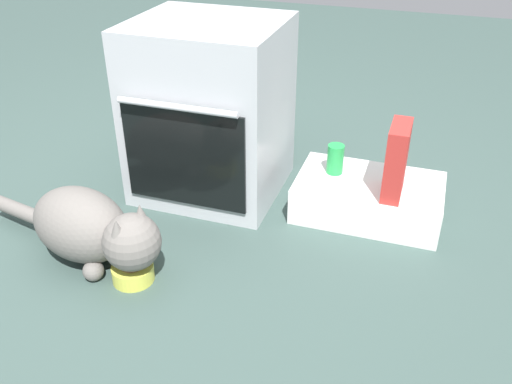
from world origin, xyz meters
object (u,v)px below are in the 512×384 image
at_px(pantry_cabinet, 368,197).
at_px(cat, 90,228).
at_px(cereal_box, 396,161).
at_px(food_bowl, 133,271).
at_px(soda_can, 335,159).
at_px(oven, 210,110).

distance_m(pantry_cabinet, cat, 1.06).
relative_size(cat, cereal_box, 2.88).
xyz_separation_m(pantry_cabinet, cat, (-0.86, -0.63, 0.07)).
relative_size(pantry_cabinet, cat, 0.70).
bearing_deg(food_bowl, cereal_box, 37.87).
bearing_deg(food_bowl, soda_can, 52.40).
height_order(cereal_box, soda_can, cereal_box).
height_order(oven, cereal_box, oven).
relative_size(pantry_cabinet, food_bowl, 3.99).
height_order(food_bowl, cereal_box, cereal_box).
height_order(oven, pantry_cabinet, oven).
xyz_separation_m(food_bowl, soda_can, (0.54, 0.70, 0.17)).
distance_m(cat, soda_can, 0.97).
bearing_deg(pantry_cabinet, food_bowl, -135.72).
bearing_deg(cereal_box, food_bowl, -142.13).
bearing_deg(cereal_box, soda_can, 158.59).
distance_m(pantry_cabinet, food_bowl, 0.96).
bearing_deg(pantry_cabinet, cereal_box, -35.54).
height_order(pantry_cabinet, cat, cat).
xyz_separation_m(food_bowl, cereal_box, (0.78, 0.60, 0.25)).
xyz_separation_m(oven, pantry_cabinet, (0.67, -0.00, -0.28)).
bearing_deg(cereal_box, oven, 174.99).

